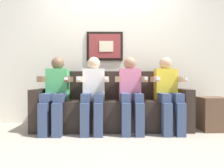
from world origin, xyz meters
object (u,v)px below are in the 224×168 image
Objects in this scene: side_table_right at (212,113)px; couch at (112,109)px; person_right_center at (131,90)px; person_left_center at (93,90)px; person_leftmost at (56,90)px; person_rightmost at (168,90)px.

couch is at bearing 175.98° from side_table_right.
couch is 0.44m from person_right_center.
person_left_center is at bearing -178.04° from side_table_right.
person_leftmost is 2.22× the size of side_table_right.
person_rightmost is (1.10, 0.00, 0.00)m from person_left_center.
person_left_center is at bearing 180.00° from person_rightmost.
side_table_right is at bearing -4.02° from couch.
side_table_right is at bearing 5.03° from person_rightmost.
person_left_center is (-0.28, -0.17, 0.29)m from couch.
side_table_right is (0.70, 0.06, -0.36)m from person_rightmost.
side_table_right is (1.52, -0.11, -0.06)m from couch.
person_leftmost is at bearing 179.98° from person_rightmost.
person_rightmost reaches higher than couch.
couch is 1.53m from side_table_right.
person_leftmost is at bearing 179.95° from person_left_center.
person_leftmost reaches higher than couch.
person_right_center is at bearing 0.05° from person_left_center.
person_right_center reaches higher than side_table_right.
person_rightmost is (1.65, -0.00, 0.00)m from person_leftmost.
person_right_center is (0.28, -0.17, 0.29)m from couch.
person_left_center reaches higher than side_table_right.
person_left_center and person_right_center have the same top height.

